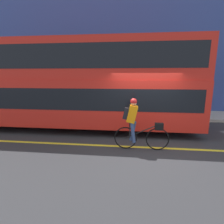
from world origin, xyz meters
TOP-DOWN VIEW (x-y plane):
  - ground_plane at (0.00, 0.00)m, footprint 80.00×80.00m
  - road_center_line at (0.00, -0.10)m, footprint 50.00×0.14m
  - sidewalk_curb at (0.00, 4.82)m, footprint 60.00×2.41m
  - building_facade at (0.00, 6.18)m, footprint 60.00×0.30m
  - bus at (-3.25, 1.95)m, footprint 11.13×2.62m
  - cyclist_on_bike at (-0.33, -0.26)m, footprint 1.79×0.32m

SIDE VIEW (x-z plane):
  - ground_plane at x=0.00m, z-range 0.00..0.00m
  - road_center_line at x=0.00m, z-range 0.00..0.01m
  - sidewalk_curb at x=0.00m, z-range 0.00..0.15m
  - cyclist_on_bike at x=-0.33m, z-range 0.06..1.76m
  - bus at x=-3.25m, z-range 0.22..4.06m
  - building_facade at x=0.00m, z-range 0.00..9.58m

